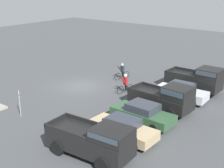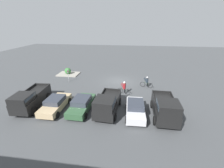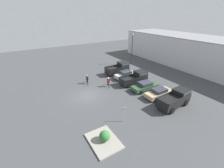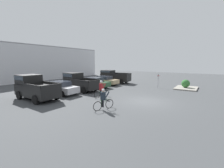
# 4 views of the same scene
# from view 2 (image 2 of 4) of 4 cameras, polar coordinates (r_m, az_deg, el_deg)

# --- Properties ---
(ground_plane) EXTENTS (80.00, 80.00, 0.00)m
(ground_plane) POSITION_cam_2_polar(r_m,az_deg,el_deg) (23.90, 2.54, 1.09)
(ground_plane) COLOR #424447
(pickup_truck_0) EXTENTS (2.35, 4.90, 2.35)m
(pickup_truck_0) POSITION_cam_2_polar(r_m,az_deg,el_deg) (15.21, 19.64, -8.57)
(pickup_truck_0) COLOR black
(pickup_truck_0) RESTS_ON ground_plane
(sedan_0) EXTENTS (2.01, 4.35, 1.48)m
(sedan_0) POSITION_cam_2_polar(r_m,az_deg,el_deg) (15.28, 8.86, -9.25)
(sedan_0) COLOR silver
(sedan_0) RESTS_ON ground_plane
(pickup_truck_1) EXTENTS (2.47, 5.07, 2.20)m
(pickup_truck_1) POSITION_cam_2_polar(r_m,az_deg,el_deg) (15.17, -1.89, -7.54)
(pickup_truck_1) COLOR black
(pickup_truck_1) RESTS_ON ground_plane
(sedan_1) EXTENTS (2.11, 4.64, 1.42)m
(sedan_1) POSITION_cam_2_polar(r_m,az_deg,el_deg) (16.26, -11.45, -7.50)
(sedan_1) COLOR #2D5133
(sedan_1) RESTS_ON ground_plane
(sedan_2) EXTENTS (1.99, 4.54, 1.39)m
(sedan_2) POSITION_cam_2_polar(r_m,az_deg,el_deg) (17.13, -20.70, -6.98)
(sedan_2) COLOR tan
(sedan_2) RESTS_ON ground_plane
(pickup_truck_2) EXTENTS (2.42, 5.24, 2.14)m
(pickup_truck_2) POSITION_cam_2_polar(r_m,az_deg,el_deg) (18.34, -28.68, -4.91)
(pickup_truck_2) COLOR black
(pickup_truck_2) RESTS_ON ground_plane
(cyclist_0) EXTENTS (1.69, 0.66, 1.77)m
(cyclist_0) POSITION_cam_2_polar(r_m,az_deg,el_deg) (19.41, 4.67, -1.30)
(cyclist_0) COLOR black
(cyclist_0) RESTS_ON ground_plane
(cyclist_1) EXTENTS (1.76, 0.68, 1.66)m
(cyclist_1) POSITION_cam_2_polar(r_m,az_deg,el_deg) (21.93, 13.09, 0.74)
(cyclist_1) COLOR black
(cyclist_1) RESTS_ON ground_plane
(fire_lane_sign) EXTENTS (0.16, 0.28, 2.05)m
(fire_lane_sign) POSITION_cam_2_polar(r_m,az_deg,el_deg) (24.21, -16.37, 3.59)
(fire_lane_sign) COLOR #9E9EA3
(fire_lane_sign) RESTS_ON ground_plane
(curb_island) EXTENTS (3.61, 2.68, 0.15)m
(curb_island) POSITION_cam_2_polar(r_m,az_deg,el_deg) (28.12, -16.22, 3.68)
(curb_island) COLOR gray
(curb_island) RESTS_ON ground_plane
(shrub) EXTENTS (1.08, 1.08, 1.08)m
(shrub) POSITION_cam_2_polar(r_m,az_deg,el_deg) (27.85, -16.49, 4.80)
(shrub) COLOR #337033
(shrub) RESTS_ON curb_island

